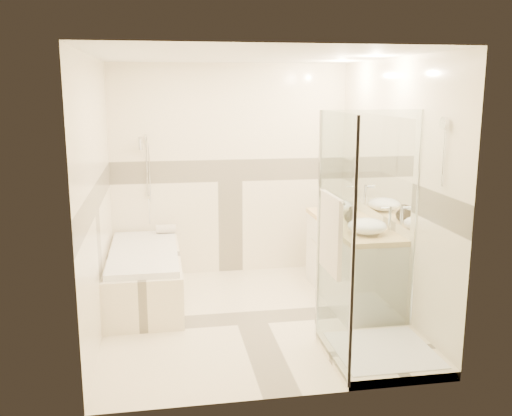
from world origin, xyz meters
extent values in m
cube|color=#FCECC8|center=(0.00, 0.00, -0.01)|extent=(2.80, 3.00, 0.01)
cube|color=white|center=(0.00, 0.00, 2.50)|extent=(2.80, 3.00, 0.01)
cube|color=#FFEFCB|center=(0.00, 1.50, 1.25)|extent=(2.80, 0.01, 2.50)
cube|color=#FFEFCB|center=(0.00, -1.50, 1.25)|extent=(2.80, 0.01, 2.50)
cube|color=#FFEFCB|center=(-1.40, 0.00, 1.25)|extent=(0.01, 3.00, 2.50)
cube|color=#FFEFCB|center=(1.40, 0.00, 1.25)|extent=(0.01, 3.00, 2.50)
cube|color=white|center=(1.39, 0.30, 1.45)|extent=(0.01, 1.60, 1.00)
cylinder|color=silver|center=(-0.97, 1.47, 1.35)|extent=(0.02, 0.02, 0.70)
cube|color=#FFEFCB|center=(-1.02, 0.65, 0.25)|extent=(0.75, 1.70, 0.50)
cube|color=white|center=(-1.02, 0.65, 0.53)|extent=(0.69, 1.60, 0.06)
ellipsoid|color=white|center=(-1.02, 0.65, 0.48)|extent=(0.56, 1.40, 0.16)
cube|color=white|center=(1.12, 0.30, 0.40)|extent=(0.55, 1.60, 0.80)
cylinder|color=silver|center=(0.83, -0.10, 0.55)|extent=(0.01, 0.24, 0.01)
cylinder|color=silver|center=(0.83, 0.70, 0.55)|extent=(0.01, 0.24, 0.01)
cube|color=#F4CC81|center=(1.12, 0.30, 0.83)|extent=(0.57, 1.62, 0.05)
cube|color=#FFEFCB|center=(0.95, -1.05, 0.04)|extent=(0.90, 0.90, 0.08)
cube|color=white|center=(0.95, -1.05, 0.09)|extent=(0.80, 0.80, 0.01)
cube|color=white|center=(0.51, -1.05, 1.04)|extent=(0.01, 0.90, 2.00)
cube|color=white|center=(0.95, -0.61, 1.04)|extent=(0.90, 0.01, 2.00)
cylinder|color=silver|center=(0.50, -1.50, 1.04)|extent=(0.03, 0.03, 2.00)
cylinder|color=silver|center=(0.50, -0.60, 1.04)|extent=(0.03, 0.03, 2.00)
cylinder|color=silver|center=(1.40, -0.60, 1.04)|extent=(0.03, 0.03, 2.00)
cylinder|color=silver|center=(1.36, -1.05, 1.95)|extent=(0.03, 0.10, 0.10)
cylinder|color=silver|center=(0.47, -1.05, 1.40)|extent=(0.02, 0.60, 0.02)
cube|color=white|center=(0.47, -1.05, 1.10)|extent=(0.04, 0.48, 0.62)
ellipsoid|color=white|center=(1.10, 0.81, 0.92)|extent=(0.36, 0.36, 0.15)
ellipsoid|color=white|center=(1.10, -0.17, 0.92)|extent=(0.37, 0.37, 0.15)
cylinder|color=silver|center=(1.33, 0.81, 1.00)|extent=(0.03, 0.03, 0.30)
cylinder|color=silver|center=(1.28, 0.81, 1.13)|extent=(0.11, 0.03, 0.03)
cylinder|color=silver|center=(1.33, -0.17, 0.98)|extent=(0.03, 0.03, 0.26)
cylinder|color=silver|center=(1.28, -0.17, 1.09)|extent=(0.09, 0.02, 0.02)
imported|color=black|center=(1.10, 0.24, 0.94)|extent=(0.10, 0.10, 0.18)
imported|color=black|center=(1.10, 0.32, 0.93)|extent=(0.16, 0.16, 0.17)
cube|color=white|center=(1.10, 0.99, 0.89)|extent=(0.18, 0.26, 0.08)
cylinder|color=white|center=(-0.78, 1.32, 0.61)|extent=(0.23, 0.10, 0.10)
camera|label=1|loc=(-0.83, -5.20, 2.22)|focal=40.00mm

